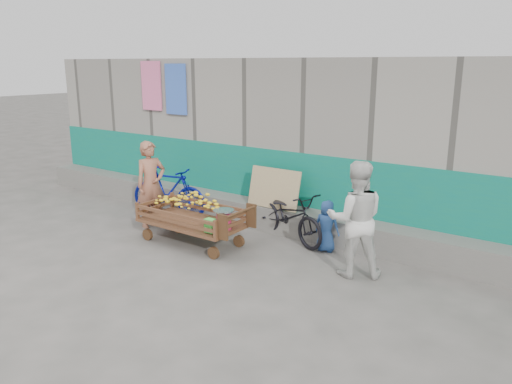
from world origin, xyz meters
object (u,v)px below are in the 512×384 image
Objects in this scene: bicycle_blue at (168,191)px; banana_cart at (190,211)px; child at (327,226)px; bicycle_dark at (289,216)px; woman at (356,219)px; vendor_man at (151,184)px; bench at (166,216)px.

banana_cart is at bearing -134.52° from bicycle_blue.
bicycle_dark reaches higher than child.
banana_cart is 2.78m from woman.
banana_cart is at bearing -86.73° from vendor_man.
bench is at bearing -48.78° from vendor_man.
child is 0.51× the size of bicycle_blue.
bicycle_blue reaches higher than banana_cart.
woman is at bearing -108.73° from bicycle_blue.
vendor_man is at bearing -28.80° from woman.
bicycle_blue reaches higher than child.
vendor_man is at bearing -155.03° from bench.
vendor_man is at bearing 126.66° from bicycle_dark.
bicycle_dark reaches higher than banana_cart.
child is at bearing 26.25° from banana_cart.
bench is 2.33m from bicycle_dark.
banana_cart is 1.80× the size of bench.
bicycle_blue is (-3.40, -0.09, 0.08)m from child.
woman is at bearing -95.55° from bicycle_dark.
woman reaches higher than banana_cart.
bench is at bearing -151.83° from bicycle_blue.
bench is 3.03m from child.
vendor_man is 1.89× the size of child.
bicycle_blue is (-4.14, 0.51, -0.33)m from woman.
banana_cart is 1.17× the size of bicycle_dark.
bicycle_dark is at bearing -55.89° from vendor_man.
banana_cart is 1.24m from vendor_man.
banana_cart is 1.65m from bicycle_dark.
banana_cart is 1.16× the size of woman.
vendor_man is (-0.23, -0.11, 0.59)m from bench.
bicycle_blue is at bearing -37.49° from woman.
bicycle_dark is at bearing -98.19° from bicycle_blue.
bicycle_blue is (-0.20, 0.62, -0.29)m from vendor_man.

